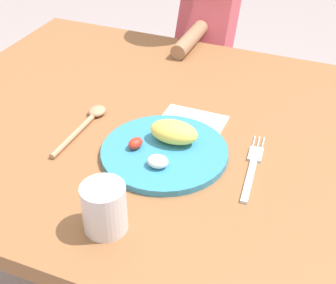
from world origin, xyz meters
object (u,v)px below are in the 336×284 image
Objects in this scene: spoon at (87,122)px; person at (208,58)px; plate at (166,148)px; drinking_cup at (104,208)px; fork at (252,167)px.

spoon is 0.68m from person.
drinking_cup is (-0.01, -0.24, 0.03)m from plate.
drinking_cup reaches higher than spoon.
person is (-0.31, 0.67, -0.12)m from fork.
plate reaches higher than spoon.
fork is 0.22× the size of person.
plate is at bearing -98.29° from spoon.
fork is 1.04× the size of spoon.
fork is 2.41× the size of drinking_cup.
drinking_cup is (0.19, -0.27, 0.04)m from spoon.
plate is at bearing 86.60° from drinking_cup.
fork is 0.75m from person.
person is at bearing 18.92° from fork.
person is at bearing 97.50° from drinking_cup.
plate is 2.91× the size of drinking_cup.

